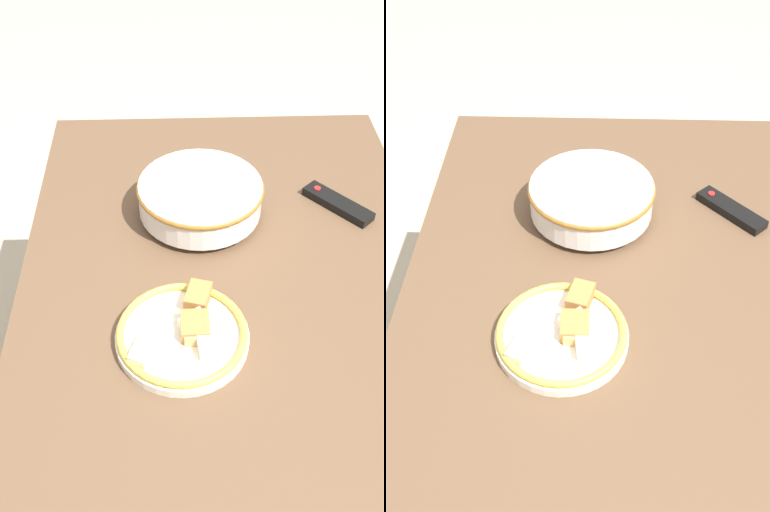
{
  "view_description": "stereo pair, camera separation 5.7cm",
  "coord_description": "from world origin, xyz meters",
  "views": [
    {
      "loc": [
        0.81,
        -0.11,
        1.66
      ],
      "look_at": [
        -0.06,
        -0.08,
        0.82
      ],
      "focal_mm": 42.0,
      "sensor_mm": 36.0,
      "label": 1
    },
    {
      "loc": [
        0.81,
        -0.05,
        1.66
      ],
      "look_at": [
        -0.06,
        -0.08,
        0.82
      ],
      "focal_mm": 42.0,
      "sensor_mm": 36.0,
      "label": 2
    }
  ],
  "objects": [
    {
      "name": "tv_remote",
      "position": [
        -0.26,
        0.26,
        0.78
      ],
      "size": [
        0.16,
        0.15,
        0.02
      ],
      "rotation": [
        0.0,
        0.0,
        2.3
      ],
      "color": "black",
      "rests_on": "dining_table"
    },
    {
      "name": "dining_table",
      "position": [
        0.0,
        0.0,
        0.68
      ],
      "size": [
        1.32,
        0.87,
        0.77
      ],
      "color": "brown",
      "rests_on": "ground_plane"
    },
    {
      "name": "noodle_bowl",
      "position": [
        -0.24,
        -0.06,
        0.82
      ],
      "size": [
        0.28,
        0.28,
        0.09
      ],
      "color": "silver",
      "rests_on": "dining_table"
    },
    {
      "name": "food_plate",
      "position": [
        0.12,
        -0.1,
        0.79
      ],
      "size": [
        0.25,
        0.25,
        0.05
      ],
      "color": "silver",
      "rests_on": "dining_table"
    },
    {
      "name": "ground_plane",
      "position": [
        0.0,
        0.0,
        0.0
      ],
      "size": [
        8.0,
        8.0,
        0.0
      ],
      "primitive_type": "plane",
      "color": "#B7A88E"
    }
  ]
}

